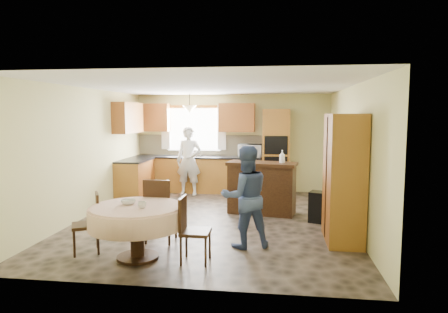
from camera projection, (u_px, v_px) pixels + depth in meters
name	position (u px, v px, depth m)	size (l,w,h in m)	color
floor	(213.00, 220.00, 7.56)	(5.00, 6.00, 0.01)	brown
ceiling	(213.00, 87.00, 7.30)	(5.00, 6.00, 0.01)	white
wall_back	(232.00, 143.00, 10.38)	(5.00, 0.02, 2.50)	beige
wall_front	(170.00, 181.00, 4.47)	(5.00, 0.02, 2.50)	beige
wall_left	(86.00, 153.00, 7.76)	(0.02, 6.00, 2.50)	beige
wall_right	(352.00, 156.00, 7.10)	(0.02, 6.00, 2.50)	beige
window	(194.00, 129.00, 10.46)	(1.40, 0.03, 1.10)	white
curtain_left	(165.00, 127.00, 10.51)	(0.22, 0.02, 1.15)	white
curtain_right	(222.00, 128.00, 10.31)	(0.22, 0.02, 1.15)	white
base_cab_back	(198.00, 175.00, 10.29)	(3.30, 0.60, 0.88)	#AF7F2E
counter_back	(197.00, 157.00, 10.24)	(3.30, 0.64, 0.04)	black
base_cab_left	(135.00, 179.00, 9.58)	(0.60, 1.20, 0.88)	#AF7F2E
counter_left	(135.00, 160.00, 9.53)	(0.64, 1.20, 0.04)	black
backsplash	(200.00, 145.00, 10.50)	(3.30, 0.02, 0.55)	tan
wall_cab_left	(153.00, 117.00, 10.43)	(0.85, 0.33, 0.72)	#A76429
wall_cab_right	(237.00, 118.00, 10.13)	(0.90, 0.33, 0.72)	#A76429
wall_cab_side	(128.00, 118.00, 9.44)	(0.33, 1.20, 0.72)	#A76429
oven_tower	(276.00, 152.00, 9.95)	(0.66, 0.62, 2.12)	#AF7F2E
oven_upper	(276.00, 145.00, 9.62)	(0.56, 0.01, 0.45)	black
oven_lower	(276.00, 166.00, 9.67)	(0.56, 0.01, 0.45)	black
pendant	(190.00, 109.00, 9.93)	(0.36, 0.36, 0.18)	beige
sideboard	(262.00, 189.00, 8.02)	(1.37, 0.56, 0.98)	#3A2310
space_heater	(321.00, 207.00, 7.36)	(0.42, 0.29, 0.57)	black
cupboard	(344.00, 178.00, 6.22)	(0.52, 1.05, 2.00)	#AF7F2E
dining_table	(137.00, 218.00, 5.48)	(1.31, 1.31, 0.75)	#3A2310
chair_left	(91.00, 220.00, 5.76)	(0.51, 0.51, 0.86)	#3A2310
chair_back	(159.00, 208.00, 6.17)	(0.44, 0.44, 1.01)	#3A2310
chair_right	(190.00, 226.00, 5.37)	(0.39, 0.39, 0.89)	#3A2310
framed_picture	(343.00, 126.00, 7.87)	(0.06, 0.53, 0.44)	gold
microwave	(250.00, 151.00, 9.99)	(0.59, 0.40, 0.32)	silver
person_sink	(189.00, 161.00, 9.87)	(0.62, 0.41, 1.70)	silver
person_dining	(245.00, 197.00, 5.97)	(0.75, 0.58, 1.53)	#3D5085
bowl_sideboard	(249.00, 164.00, 8.01)	(0.19, 0.19, 0.05)	#B2B2B2
bottle_sideboard	(282.00, 158.00, 7.90)	(0.12, 0.12, 0.31)	silver
cup_table	(142.00, 205.00, 5.33)	(0.11, 0.11, 0.09)	#B2B2B2
bowl_table	(128.00, 202.00, 5.55)	(0.21, 0.21, 0.06)	#B2B2B2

